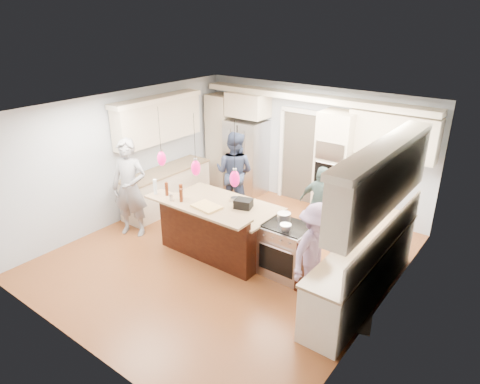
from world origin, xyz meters
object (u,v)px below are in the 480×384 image
object	(u,v)px
kitchen_island	(220,227)
island_range	(288,250)
person_far_left	(234,172)
refrigerator	(246,157)
person_bar_end	(130,188)

from	to	relation	value
kitchen_island	island_range	world-z (taller)	kitchen_island
kitchen_island	person_far_left	world-z (taller)	person_far_left
refrigerator	kitchen_island	world-z (taller)	refrigerator
person_far_left	kitchen_island	bearing A→B (deg)	106.63
refrigerator	person_bar_end	size ratio (longest dim) A/B	0.92
kitchen_island	person_bar_end	xyz separation A→B (m)	(-1.82, -0.54, 0.50)
island_range	person_bar_end	world-z (taller)	person_bar_end
person_bar_end	person_far_left	size ratio (longest dim) A/B	1.08
person_bar_end	kitchen_island	bearing A→B (deg)	-6.36
person_bar_end	island_range	bearing A→B (deg)	-12.10
kitchen_island	island_range	distance (m)	1.41
refrigerator	person_far_left	size ratio (longest dim) A/B	0.99
island_range	person_bar_end	size ratio (longest dim) A/B	0.47
person_far_left	island_range	bearing A→B (deg)	134.77
refrigerator	kitchen_island	xyz separation A→B (m)	(1.30, -2.57, -0.41)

